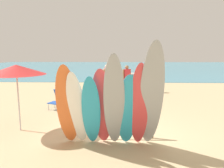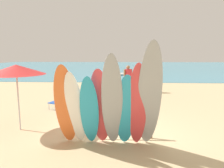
% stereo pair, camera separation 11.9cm
% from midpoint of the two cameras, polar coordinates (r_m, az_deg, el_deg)
% --- Properties ---
extents(ground, '(60.00, 60.00, 0.00)m').
position_cam_midpoint_polar(ground, '(19.58, 1.75, 1.68)').
color(ground, tan).
extents(ocean_water, '(60.00, 40.00, 0.02)m').
position_cam_midpoint_polar(ocean_water, '(36.47, 2.16, 4.95)').
color(ocean_water, teal).
rests_on(ocean_water, ground).
extents(surfboard_rack, '(2.56, 0.07, 0.62)m').
position_cam_midpoint_polar(surfboard_rack, '(5.77, -0.42, -10.63)').
color(surfboard_rack, brown).
rests_on(surfboard_rack, ground).
extents(surfboard_orange_0, '(0.61, 0.86, 2.17)m').
position_cam_midpoint_polar(surfboard_orange_0, '(5.15, -12.38, -6.25)').
color(surfboard_orange_0, orange).
rests_on(surfboard_orange_0, ground).
extents(surfboard_white_1, '(0.54, 0.89, 2.01)m').
position_cam_midpoint_polar(surfboard_white_1, '(5.12, -9.73, -7.19)').
color(surfboard_white_1, white).
rests_on(surfboard_white_1, ground).
extents(surfboard_teal_2, '(0.51, 0.89, 1.91)m').
position_cam_midpoint_polar(surfboard_teal_2, '(5.02, -5.79, -8.00)').
color(surfboard_teal_2, '#289EC6').
rests_on(surfboard_teal_2, ground).
extents(surfboard_red_3, '(0.56, 0.80, 2.07)m').
position_cam_midpoint_polar(surfboard_red_3, '(5.05, -2.67, -6.92)').
color(surfboard_red_3, '#D13D42').
rests_on(surfboard_red_3, ground).
extents(surfboard_grey_4, '(0.52, 1.05, 2.42)m').
position_cam_midpoint_polar(surfboard_grey_4, '(4.82, 0.75, -5.49)').
color(surfboard_grey_4, '#999EA3').
rests_on(surfboard_grey_4, ground).
extents(surfboard_teal_5, '(0.56, 0.82, 1.95)m').
position_cam_midpoint_polar(surfboard_teal_5, '(5.00, 4.67, -7.84)').
color(surfboard_teal_5, '#289EC6').
rests_on(surfboard_teal_5, ground).
extents(surfboard_red_6, '(0.51, 0.91, 2.22)m').
position_cam_midpoint_polar(surfboard_red_6, '(4.92, 7.98, -6.53)').
color(surfboard_red_6, '#D13D42').
rests_on(surfboard_red_6, ground).
extents(surfboard_grey_7, '(0.62, 1.21, 2.68)m').
position_cam_midpoint_polar(surfboard_grey_7, '(4.79, 11.31, -4.16)').
color(surfboard_grey_7, '#999EA3').
rests_on(surfboard_grey_7, ground).
extents(beachgoer_midbeach, '(0.43, 0.58, 1.64)m').
position_cam_midpoint_polar(beachgoer_midbeach, '(13.70, -0.93, 2.64)').
color(beachgoer_midbeach, beige).
rests_on(beachgoer_midbeach, ground).
extents(beachgoer_by_water, '(0.57, 0.31, 1.58)m').
position_cam_midpoint_polar(beachgoer_by_water, '(12.61, 9.45, 1.82)').
color(beachgoer_by_water, tan).
rests_on(beachgoer_by_water, ground).
extents(beachgoer_strolling, '(0.53, 0.43, 1.68)m').
position_cam_midpoint_polar(beachgoer_strolling, '(12.28, 4.84, 2.01)').
color(beachgoer_strolling, '#9E704C').
rests_on(beachgoer_strolling, ground).
extents(beachgoer_photographing, '(0.44, 0.60, 1.69)m').
position_cam_midpoint_polar(beachgoer_photographing, '(9.85, -1.48, 0.41)').
color(beachgoer_photographing, '#9E704C').
rests_on(beachgoer_photographing, ground).
extents(beach_chair_red, '(0.72, 0.80, 0.83)m').
position_cam_midpoint_polar(beach_chair_red, '(9.07, -14.79, -4.07)').
color(beach_chair_red, '#B7B7BC').
rests_on(beach_chair_red, ground).
extents(beach_umbrella, '(1.73, 1.73, 2.06)m').
position_cam_midpoint_polar(beach_umbrella, '(6.70, -25.23, 3.73)').
color(beach_umbrella, silver).
rests_on(beach_umbrella, ground).
extents(distant_boat, '(4.11, 0.80, 0.33)m').
position_cam_midpoint_polar(distant_boat, '(22.00, 5.67, 2.80)').
color(distant_boat, silver).
rests_on(distant_boat, ground).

